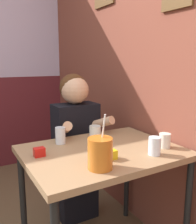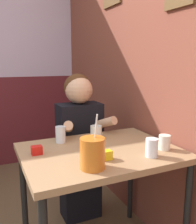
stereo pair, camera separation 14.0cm
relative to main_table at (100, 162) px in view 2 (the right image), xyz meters
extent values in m
cube|color=brown|center=(0.51, 0.74, 0.67)|extent=(0.06, 4.34, 2.70)
cube|color=#93704C|center=(0.00, 0.00, 0.06)|extent=(0.92, 0.70, 0.04)
cylinder|color=black|center=(0.42, -0.31, -0.32)|extent=(0.04, 0.04, 0.72)
cylinder|color=black|center=(-0.42, 0.31, -0.32)|extent=(0.04, 0.04, 0.72)
cylinder|color=black|center=(0.42, 0.31, -0.32)|extent=(0.04, 0.04, 0.72)
cube|color=black|center=(0.06, 0.51, -0.45)|extent=(0.31, 0.20, 0.46)
cube|color=black|center=(0.06, 0.51, 0.03)|extent=(0.34, 0.20, 0.50)
sphere|color=#472814|center=(0.06, 0.53, 0.40)|extent=(0.22, 0.22, 0.22)
sphere|color=tan|center=(0.06, 0.51, 0.39)|extent=(0.21, 0.21, 0.21)
cylinder|color=tan|center=(-0.08, 0.37, 0.14)|extent=(0.14, 0.27, 0.15)
cylinder|color=tan|center=(0.19, 0.37, 0.14)|extent=(0.14, 0.27, 0.15)
cylinder|color=#C6661E|center=(-0.15, -0.23, 0.16)|extent=(0.12, 0.12, 0.16)
cylinder|color=white|center=(-0.13, -0.23, 0.29)|extent=(0.01, 0.04, 0.14)
cylinder|color=silver|center=(0.21, -0.22, 0.13)|extent=(0.07, 0.07, 0.10)
cylinder|color=silver|center=(0.07, 0.22, 0.13)|extent=(0.08, 0.08, 0.09)
cylinder|color=silver|center=(0.35, -0.16, 0.13)|extent=(0.07, 0.07, 0.09)
cylinder|color=silver|center=(-0.18, 0.23, 0.13)|extent=(0.07, 0.07, 0.11)
cube|color=#B7140F|center=(-0.36, 0.08, 0.11)|extent=(0.06, 0.04, 0.05)
cube|color=yellow|center=(-0.04, -0.15, 0.11)|extent=(0.06, 0.04, 0.05)
camera|label=1|loc=(-0.73, -1.23, 0.60)|focal=40.00mm
camera|label=2|loc=(-0.61, -1.29, 0.60)|focal=40.00mm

